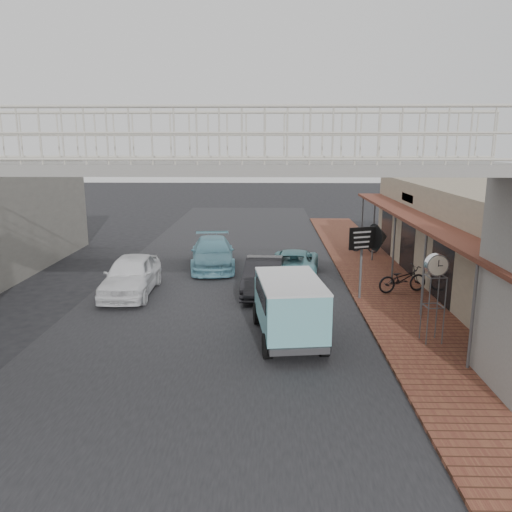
# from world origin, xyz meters

# --- Properties ---
(ground) EXTENTS (120.00, 120.00, 0.00)m
(ground) POSITION_xyz_m (0.00, 0.00, 0.00)
(ground) COLOR black
(ground) RESTS_ON ground
(road_strip) EXTENTS (10.00, 60.00, 0.01)m
(road_strip) POSITION_xyz_m (0.00, 0.00, 0.01)
(road_strip) COLOR black
(road_strip) RESTS_ON ground
(sidewalk) EXTENTS (3.00, 40.00, 0.10)m
(sidewalk) POSITION_xyz_m (6.50, 3.00, 0.05)
(sidewalk) COLOR brown
(sidewalk) RESTS_ON ground
(shophouse_row) EXTENTS (7.20, 18.00, 4.00)m
(shophouse_row) POSITION_xyz_m (10.97, 4.00, 2.01)
(shophouse_row) COLOR gray
(shophouse_row) RESTS_ON ground
(footbridge) EXTENTS (16.40, 2.40, 6.34)m
(footbridge) POSITION_xyz_m (0.00, -4.00, 3.18)
(footbridge) COLOR gray
(footbridge) RESTS_ON ground
(white_hatchback) EXTENTS (1.88, 4.43, 1.49)m
(white_hatchback) POSITION_xyz_m (-3.41, 3.46, 0.75)
(white_hatchback) COLOR white
(white_hatchback) RESTS_ON ground
(dark_sedan) EXTENTS (1.67, 4.12, 1.33)m
(dark_sedan) POSITION_xyz_m (1.66, 3.74, 0.67)
(dark_sedan) COLOR black
(dark_sedan) RESTS_ON ground
(angkot_curb) EXTENTS (2.46, 4.49, 1.19)m
(angkot_curb) POSITION_xyz_m (2.98, 6.30, 0.60)
(angkot_curb) COLOR #69AEB6
(angkot_curb) RESTS_ON ground
(angkot_far) EXTENTS (2.46, 4.94, 1.38)m
(angkot_far) POSITION_xyz_m (-0.74, 7.69, 0.69)
(angkot_far) COLOR #70AFC2
(angkot_far) RESTS_ON ground
(angkot_van) EXTENTS (2.18, 4.03, 1.89)m
(angkot_van) POSITION_xyz_m (2.44, -0.99, 1.20)
(angkot_van) COLOR black
(angkot_van) RESTS_ON ground
(motorcycle_near) EXTENTS (2.09, 1.21, 1.04)m
(motorcycle_near) POSITION_xyz_m (6.95, 3.63, 0.62)
(motorcycle_near) COLOR black
(motorcycle_near) RESTS_ON sidewalk
(motorcycle_far) EXTENTS (1.55, 0.97, 0.91)m
(motorcycle_far) POSITION_xyz_m (6.86, 10.84, 0.55)
(motorcycle_far) COLOR black
(motorcycle_far) RESTS_ON sidewalk
(street_clock) EXTENTS (0.65, 0.55, 2.58)m
(street_clock) POSITION_xyz_m (6.51, -1.27, 2.24)
(street_clock) COLOR #59595B
(street_clock) RESTS_ON sidewalk
(arrow_sign) EXTENTS (1.65, 1.12, 2.74)m
(arrow_sign) POSITION_xyz_m (5.84, 3.04, 2.31)
(arrow_sign) COLOR #59595B
(arrow_sign) RESTS_ON sidewalk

